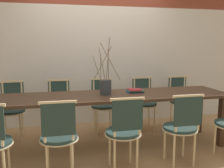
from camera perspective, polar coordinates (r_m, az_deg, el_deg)
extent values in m
plane|color=#A87F51|center=(3.74, 0.00, -14.18)|extent=(16.00, 16.00, 0.00)
cube|color=beige|center=(4.67, -3.34, 4.17)|extent=(12.00, 0.06, 2.16)
cube|color=#422B1C|center=(3.51, 0.00, -2.74)|extent=(3.35, 0.82, 0.04)
cube|color=#422B1C|center=(3.99, 23.84, -7.85)|extent=(0.09, 0.09, 0.74)
cube|color=#422B1C|center=(4.47, 19.20, -5.80)|extent=(0.09, 0.09, 0.74)
cylinder|color=beige|center=(3.15, -22.51, -15.16)|extent=(0.03, 0.03, 0.44)
cylinder|color=beige|center=(2.91, -23.42, -17.25)|extent=(0.03, 0.03, 0.44)
cylinder|color=beige|center=(2.70, -23.99, -8.61)|extent=(0.03, 0.03, 0.43)
cylinder|color=#233833|center=(2.89, -12.02, -11.78)|extent=(0.41, 0.41, 0.04)
cylinder|color=beige|center=(2.90, -12.00, -12.22)|extent=(0.43, 0.43, 0.01)
cylinder|color=beige|center=(3.10, -14.44, -15.11)|extent=(0.03, 0.03, 0.44)
cylinder|color=beige|center=(3.10, -9.37, -14.93)|extent=(0.03, 0.03, 0.44)
cylinder|color=beige|center=(2.86, -14.60, -17.26)|extent=(0.03, 0.03, 0.44)
cylinder|color=beige|center=(2.86, -9.04, -17.06)|extent=(0.03, 0.03, 0.44)
cylinder|color=beige|center=(2.65, -15.25, -8.48)|extent=(0.03, 0.03, 0.43)
cylinder|color=beige|center=(2.65, -9.01, -8.26)|extent=(0.03, 0.03, 0.43)
cube|color=#233833|center=(2.64, -12.15, -7.97)|extent=(0.35, 0.02, 0.34)
cube|color=beige|center=(2.60, -12.28, -4.16)|extent=(0.39, 0.03, 0.03)
cylinder|color=#233833|center=(2.98, 2.54, -10.92)|extent=(0.41, 0.41, 0.04)
cylinder|color=beige|center=(2.99, 2.54, -11.34)|extent=(0.43, 0.43, 0.01)
cylinder|color=beige|center=(3.16, -0.54, -14.36)|extent=(0.03, 0.03, 0.44)
cylinder|color=beige|center=(3.22, 4.22, -13.92)|extent=(0.03, 0.03, 0.44)
cylinder|color=beige|center=(2.92, 0.60, -16.37)|extent=(0.03, 0.03, 0.44)
cylinder|color=beige|center=(2.99, 5.75, -15.82)|extent=(0.03, 0.03, 0.44)
cylinder|color=beige|center=(2.71, 0.61, -7.74)|extent=(0.03, 0.03, 0.43)
cylinder|color=beige|center=(2.79, 6.37, -7.33)|extent=(0.03, 0.03, 0.43)
cube|color=#233833|center=(2.74, 3.56, -7.14)|extent=(0.35, 0.02, 0.34)
cube|color=beige|center=(2.70, 3.57, -3.47)|extent=(0.39, 0.03, 0.03)
cylinder|color=#233833|center=(3.24, 15.22, -9.59)|extent=(0.41, 0.41, 0.04)
cylinder|color=beige|center=(3.25, 15.20, -9.99)|extent=(0.43, 0.43, 0.01)
cylinder|color=beige|center=(3.37, 11.93, -12.99)|extent=(0.03, 0.03, 0.44)
cylinder|color=beige|center=(3.49, 15.99, -12.41)|extent=(0.03, 0.03, 0.44)
cylinder|color=beige|center=(3.16, 13.99, -14.67)|extent=(0.03, 0.03, 0.44)
cylinder|color=beige|center=(3.28, 18.27, -13.95)|extent=(0.03, 0.03, 0.44)
cylinder|color=beige|center=(2.96, 14.52, -6.61)|extent=(0.03, 0.03, 0.43)
cylinder|color=beige|center=(3.10, 19.25, -6.14)|extent=(0.03, 0.03, 0.43)
cube|color=#233833|center=(3.02, 17.00, -6.00)|extent=(0.35, 0.02, 0.34)
cube|color=beige|center=(2.98, 17.11, -2.66)|extent=(0.39, 0.03, 0.03)
cylinder|color=beige|center=(3.72, 22.43, -11.36)|extent=(0.03, 0.03, 0.44)
cylinder|color=#233833|center=(4.20, -21.97, -5.68)|extent=(0.41, 0.41, 0.04)
cylinder|color=beige|center=(4.20, -21.95, -5.99)|extent=(0.43, 0.43, 0.01)
cylinder|color=beige|center=(4.11, -20.23, -9.31)|extent=(0.03, 0.03, 0.44)
cylinder|color=beige|center=(4.16, -23.90, -9.33)|extent=(0.03, 0.03, 0.44)
cylinder|color=beige|center=(4.36, -19.78, -8.23)|extent=(0.03, 0.03, 0.44)
cylinder|color=beige|center=(4.41, -23.23, -8.27)|extent=(0.03, 0.03, 0.44)
cylinder|color=beige|center=(4.29, -19.91, -2.05)|extent=(0.03, 0.03, 0.43)
cylinder|color=beige|center=(4.34, -23.65, -2.16)|extent=(0.03, 0.03, 0.43)
cube|color=#233833|center=(4.31, -21.80, -1.82)|extent=(0.35, 0.02, 0.34)
cube|color=beige|center=(4.28, -21.95, 0.52)|extent=(0.39, 0.03, 0.03)
cylinder|color=#233833|center=(4.14, -11.90, -5.41)|extent=(0.41, 0.41, 0.04)
cylinder|color=beige|center=(4.14, -11.89, -5.73)|extent=(0.43, 0.43, 0.01)
cylinder|color=beige|center=(4.08, -9.88, -9.04)|extent=(0.03, 0.03, 0.44)
cylinder|color=beige|center=(4.08, -13.65, -9.17)|extent=(0.03, 0.03, 0.44)
cylinder|color=beige|center=(4.33, -10.06, -7.97)|extent=(0.03, 0.03, 0.44)
cylinder|color=beige|center=(4.33, -13.60, -8.09)|extent=(0.03, 0.03, 0.44)
cylinder|color=beige|center=(4.26, -10.12, -1.74)|extent=(0.03, 0.03, 0.43)
cylinder|color=beige|center=(4.26, -13.96, -1.87)|extent=(0.03, 0.03, 0.43)
cube|color=#233833|center=(4.26, -12.05, -1.51)|extent=(0.35, 0.02, 0.34)
cube|color=beige|center=(4.22, -12.13, 0.87)|extent=(0.39, 0.03, 0.03)
cylinder|color=#233833|center=(4.21, -1.89, -4.98)|extent=(0.41, 0.41, 0.04)
cylinder|color=beige|center=(4.21, -1.89, -5.29)|extent=(0.43, 0.43, 0.01)
cylinder|color=beige|center=(4.17, 0.28, -8.49)|extent=(0.03, 0.03, 0.44)
cylinder|color=beige|center=(4.12, -3.36, -8.72)|extent=(0.03, 0.03, 0.44)
cylinder|color=beige|center=(4.42, -0.50, -7.48)|extent=(0.03, 0.03, 0.44)
cylinder|color=beige|center=(4.37, -3.93, -7.68)|extent=(0.03, 0.03, 0.44)
cylinder|color=beige|center=(4.35, -0.49, -1.37)|extent=(0.03, 0.03, 0.43)
cylinder|color=beige|center=(4.30, -4.21, -1.52)|extent=(0.03, 0.03, 0.43)
cube|color=#233833|center=(4.32, -2.35, -1.15)|extent=(0.35, 0.02, 0.34)
cube|color=beige|center=(4.29, -2.36, 1.19)|extent=(0.39, 0.03, 0.03)
cylinder|color=#233833|center=(4.40, 7.51, -4.44)|extent=(0.41, 0.41, 0.04)
cylinder|color=beige|center=(4.40, 7.51, -4.74)|extent=(0.43, 0.43, 0.01)
cylinder|color=beige|center=(4.38, 9.69, -7.74)|extent=(0.03, 0.03, 0.44)
cylinder|color=beige|center=(4.29, 6.38, -8.03)|extent=(0.03, 0.03, 0.44)
cylinder|color=beige|center=(4.62, 8.44, -6.84)|extent=(0.03, 0.03, 0.44)
cylinder|color=beige|center=(4.53, 5.29, -7.09)|extent=(0.03, 0.03, 0.44)
cylinder|color=beige|center=(4.56, 8.51, -1.00)|extent=(0.03, 0.03, 0.43)
cylinder|color=beige|center=(4.46, 5.09, -1.14)|extent=(0.03, 0.03, 0.43)
cube|color=#233833|center=(4.51, 6.80, -0.79)|extent=(0.35, 0.02, 0.34)
cube|color=beige|center=(4.48, 6.86, 1.46)|extent=(0.39, 0.03, 0.03)
cylinder|color=#233833|center=(4.68, 15.55, -3.88)|extent=(0.41, 0.41, 0.04)
cylinder|color=beige|center=(4.68, 15.53, -4.16)|extent=(0.43, 0.43, 0.01)
cylinder|color=beige|center=(4.69, 17.63, -6.95)|extent=(0.03, 0.03, 0.44)
cylinder|color=beige|center=(4.56, 14.73, -7.25)|extent=(0.03, 0.03, 0.44)
cylinder|color=beige|center=(4.91, 16.07, -6.16)|extent=(0.03, 0.03, 0.44)
cylinder|color=beige|center=(4.79, 13.27, -6.42)|extent=(0.03, 0.03, 0.44)
cylinder|color=beige|center=(4.85, 16.19, -0.66)|extent=(0.03, 0.03, 0.43)
cylinder|color=beige|center=(4.72, 13.15, -0.79)|extent=(0.03, 0.03, 0.43)
cube|color=#233833|center=(4.78, 14.67, -0.46)|extent=(0.35, 0.02, 0.34)
cube|color=beige|center=(4.75, 14.78, 1.66)|extent=(0.39, 0.03, 0.03)
cylinder|color=#33383D|center=(3.49, -1.47, -0.72)|extent=(0.16, 0.16, 0.21)
cylinder|color=brown|center=(3.57, -2.11, 4.91)|extent=(0.27, 0.04, 0.46)
cylinder|color=brown|center=(3.45, -2.59, 3.95)|extent=(0.03, 0.14, 0.36)
cylinder|color=brown|center=(3.47, -0.93, 5.81)|extent=(0.04, 0.09, 0.58)
cylinder|color=brown|center=(3.31, -0.32, 5.04)|extent=(0.30, 0.09, 0.51)
cylinder|color=brown|center=(3.39, -3.49, 3.66)|extent=(0.08, 0.26, 0.34)
cylinder|color=brown|center=(3.41, -2.28, 4.59)|extent=(0.08, 0.12, 0.44)
cylinder|color=brown|center=(3.44, -0.87, 4.53)|extent=(0.03, 0.08, 0.43)
cube|color=#234C8C|center=(3.70, 5.27, -1.76)|extent=(0.25, 0.16, 0.02)
cube|color=#1E6B4C|center=(3.69, 5.37, -1.55)|extent=(0.23, 0.18, 0.01)
cube|color=maroon|center=(3.68, 5.18, -1.31)|extent=(0.20, 0.21, 0.02)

